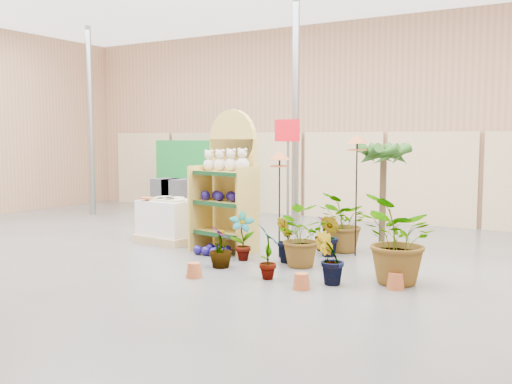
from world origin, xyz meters
TOP-DOWN VIEW (x-y plane):
  - room at (0.00, 0.91)m, footprint 15.20×12.10m
  - display_shelf at (-0.22, 1.52)m, footprint 1.07×0.77m
  - teddy_bears at (-0.19, 1.41)m, footprint 0.86×0.23m
  - gazing_balls_shelf at (-0.22, 1.39)m, footprint 0.86×0.29m
  - gazing_balls_floor at (-0.21, 1.04)m, footprint 0.63×0.39m
  - pallet_stack at (-1.57, 1.62)m, footprint 1.14×0.99m
  - charcoal_planters at (-2.71, 3.11)m, footprint 0.80×0.50m
  - trellis_stock at (-3.80, 5.20)m, footprint 2.00×0.30m
  - offer_sign at (0.10, 2.98)m, footprint 0.50×0.08m
  - bird_table_front at (0.77, 1.42)m, footprint 0.34×0.34m
  - bird_table_right at (1.75, 2.14)m, footprint 0.34×0.34m
  - bird_table_back at (-2.14, 4.53)m, footprint 0.34×0.34m
  - palm at (1.99, 2.72)m, footprint 0.70×0.70m
  - potted_plant_0 at (0.39, 0.93)m, footprint 0.48×0.44m
  - potted_plant_1 at (1.07, 1.12)m, footprint 0.45×0.49m
  - potted_plant_2 at (1.30, 1.00)m, footprint 0.95×0.88m
  - potted_plant_5 at (1.44, 1.87)m, footprint 0.47×0.45m
  - potted_plant_6 at (1.51, 2.32)m, footprint 1.16×1.17m
  - potted_plant_7 at (0.37, 0.37)m, footprint 0.46×0.46m
  - potted_plant_8 at (1.30, 0.12)m, footprint 0.44×0.47m
  - potted_plant_9 at (2.11, 0.28)m, footprint 0.48×0.47m
  - potted_plant_10 at (2.88, 0.74)m, footprint 1.36×1.39m
  - potted_plant_11 at (1.16, 2.27)m, footprint 0.40×0.40m

SIDE VIEW (x-z plane):
  - gazing_balls_floor at x=-0.21m, z-range 0.00..0.15m
  - potted_plant_11 at x=1.16m, z-range 0.00..0.57m
  - potted_plant_7 at x=0.37m, z-range 0.00..0.59m
  - potted_plant_5 at x=1.44m, z-range 0.00..0.66m
  - potted_plant_9 at x=2.11m, z-range 0.00..0.68m
  - potted_plant_1 at x=1.07m, z-range 0.00..0.70m
  - potted_plant_8 at x=1.30m, z-range 0.00..0.74m
  - potted_plant_0 at x=0.39m, z-range 0.00..0.75m
  - pallet_stack at x=-1.57m, z-range -0.01..0.77m
  - potted_plant_2 at x=1.30m, z-range 0.00..0.88m
  - potted_plant_6 at x=1.51m, z-range 0.00..0.98m
  - charcoal_planters at x=-2.71m, z-range 0.00..1.00m
  - potted_plant_10 at x=2.88m, z-range 0.00..1.17m
  - trellis_stock at x=-3.80m, z-range 0.00..1.80m
  - gazing_balls_shelf at x=-0.22m, z-range 0.83..1.00m
  - display_shelf at x=-0.22m, z-range -0.10..2.23m
  - teddy_bears at x=-0.19m, z-range 1.29..1.66m
  - bird_table_front at x=0.77m, z-range 0.71..2.38m
  - offer_sign at x=0.10m, z-range 0.47..2.67m
  - palm at x=1.99m, z-range 0.68..2.56m
  - bird_table_right at x=1.75m, z-range 0.82..2.74m
  - bird_table_back at x=-2.14m, z-range 0.85..2.83m
  - room at x=0.00m, z-range -0.14..4.56m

